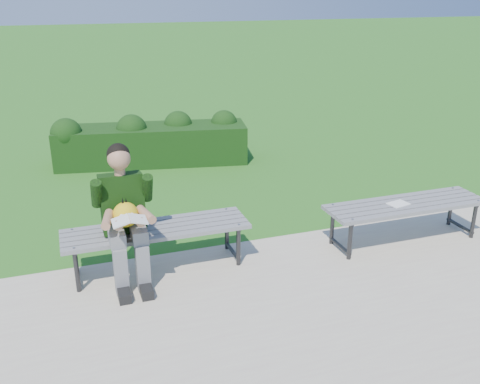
# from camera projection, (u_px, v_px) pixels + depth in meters

# --- Properties ---
(ground) EXTENTS (80.00, 80.00, 0.00)m
(ground) POSITION_uv_depth(u_px,v_px,m) (204.00, 249.00, 5.78)
(ground) COLOR #337A18
(ground) RESTS_ON ground
(walkway) EXTENTS (30.00, 3.50, 0.02)m
(walkway) POSITION_uv_depth(u_px,v_px,m) (263.00, 344.00, 4.23)
(walkway) COLOR #ACA193
(walkway) RESTS_ON ground
(hedge) EXTENTS (3.09, 1.27, 0.81)m
(hedge) POSITION_uv_depth(u_px,v_px,m) (150.00, 141.00, 8.52)
(hedge) COLOR #133F12
(hedge) RESTS_ON ground
(bench_left) EXTENTS (1.80, 0.50, 0.46)m
(bench_left) POSITION_uv_depth(u_px,v_px,m) (157.00, 232.00, 5.21)
(bench_left) COLOR slate
(bench_left) RESTS_ON walkway
(bench_right) EXTENTS (1.80, 0.50, 0.46)m
(bench_right) POSITION_uv_depth(u_px,v_px,m) (406.00, 208.00, 5.80)
(bench_right) COLOR slate
(bench_right) RESTS_ON walkway
(seated_boy) EXTENTS (0.56, 0.76, 1.31)m
(seated_boy) POSITION_uv_depth(u_px,v_px,m) (124.00, 212.00, 4.93)
(seated_boy) COLOR slate
(seated_boy) RESTS_ON walkway
(paper_sheet) EXTENTS (0.25, 0.20, 0.01)m
(paper_sheet) POSITION_uv_depth(u_px,v_px,m) (398.00, 204.00, 5.75)
(paper_sheet) COLOR white
(paper_sheet) RESTS_ON bench_right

